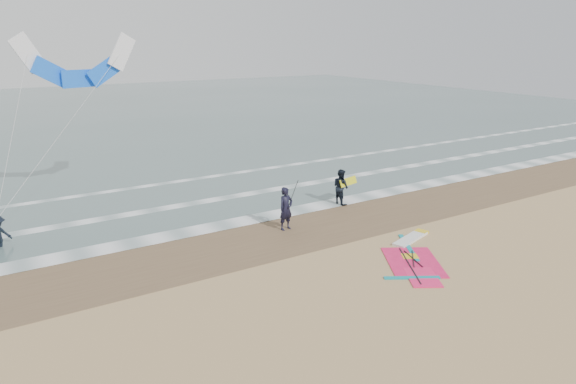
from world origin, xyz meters
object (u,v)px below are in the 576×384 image
person_walking (341,187)px  person_standing (286,209)px  surf_kite (78,66)px  windsurf_rig (414,255)px

person_walking → person_standing: bearing=106.8°
person_walking → surf_kite: size_ratio=0.25×
windsurf_rig → person_standing: person_standing is taller
person_walking → surf_kite: (-10.96, 6.82, 6.08)m
surf_kite → windsurf_rig: bearing=-55.5°
person_standing → surf_kite: 12.34m
person_standing → person_walking: (4.34, 1.68, -0.06)m
person_standing → surf_kite: (-6.62, 8.50, 6.03)m
surf_kite → person_walking: bearing=-31.9°
windsurf_rig → person_standing: size_ratio=2.41×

